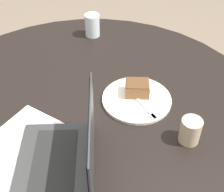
# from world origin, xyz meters

# --- Properties ---
(dining_table) EXTENTS (1.38, 1.38, 0.77)m
(dining_table) POSITION_xyz_m (0.00, 0.00, 0.64)
(dining_table) COLOR black
(dining_table) RESTS_ON ground_plane
(paper_document) EXTENTS (0.35, 0.30, 0.00)m
(paper_document) POSITION_xyz_m (0.27, -0.03, 0.77)
(paper_document) COLOR white
(paper_document) RESTS_ON dining_table
(plate) EXTENTS (0.26, 0.26, 0.01)m
(plate) POSITION_xyz_m (-0.15, 0.12, 0.77)
(plate) COLOR silver
(plate) RESTS_ON dining_table
(cake_slice) EXTENTS (0.11, 0.11, 0.05)m
(cake_slice) POSITION_xyz_m (-0.17, 0.11, 0.81)
(cake_slice) COLOR brown
(cake_slice) RESTS_ON plate
(fork) EXTENTS (0.08, 0.17, 0.00)m
(fork) POSITION_xyz_m (-0.12, 0.18, 0.78)
(fork) COLOR silver
(fork) RESTS_ON plate
(coffee_glass) EXTENTS (0.07, 0.07, 0.09)m
(coffee_glass) POSITION_xyz_m (-0.09, 0.37, 0.81)
(coffee_glass) COLOR #C6AD89
(coffee_glass) RESTS_ON dining_table
(water_glass) EXTENTS (0.07, 0.07, 0.11)m
(water_glass) POSITION_xyz_m (-0.41, -0.33, 0.82)
(water_glass) COLOR silver
(water_glass) RESTS_ON dining_table
(laptop) EXTENTS (0.41, 0.40, 0.23)m
(laptop) POSITION_xyz_m (0.24, 0.13, 0.81)
(laptop) COLOR #2D2D2D
(laptop) RESTS_ON dining_table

